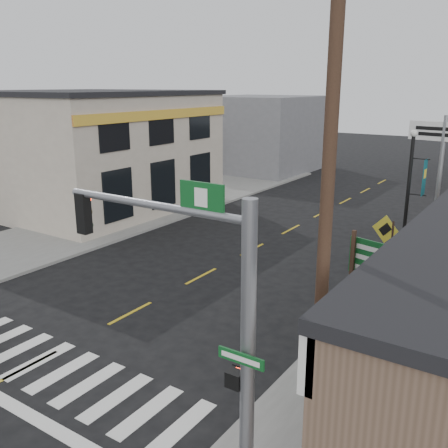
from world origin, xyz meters
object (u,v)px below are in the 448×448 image
Objects in this scene: fire_hydrant at (338,319)px; utility_pole_near at (327,193)px; guide_sign at (375,272)px; dance_center_sign at (442,152)px; bare_tree at (418,240)px; lamp_post at (410,188)px; traffic_signal_pole at (215,314)px.

fire_hydrant is 6.72m from utility_pole_near.
fire_hydrant is at bearing 105.14° from utility_pole_near.
utility_pole_near is (0.31, -4.84, 3.22)m from guide_sign.
dance_center_sign is 1.36× the size of bare_tree.
guide_sign is 0.56× the size of lamp_post.
fire_hydrant is at bearing -144.18° from guide_sign.
bare_tree is (1.97, 6.08, 0.10)m from traffic_signal_pole.
utility_pole_near is (1.20, -4.49, 4.85)m from fire_hydrant.
guide_sign is at bearing 138.49° from bare_tree.
utility_pole_near reaches higher than fire_hydrant.
utility_pole_near is at bearing -71.99° from guide_sign.
traffic_signal_pole reaches higher than bare_tree.
utility_pole_near is at bearing -105.19° from bare_tree.
bare_tree reaches higher than fire_hydrant.
traffic_signal_pole is 7.53m from fire_hydrant.
lamp_post is at bearing -119.11° from dance_center_sign.
dance_center_sign is 12.72m from utility_pole_near.
traffic_signal_pole reaches higher than fire_hydrant.
traffic_signal_pole is 0.56× the size of utility_pole_near.
traffic_signal_pole is 0.94× the size of dance_center_sign.
guide_sign is 2.31m from bare_tree.
guide_sign is 1.89m from fire_hydrant.
bare_tree is at bearing -20.24° from fire_hydrant.
lamp_post is 8.24m from bare_tree.
traffic_signal_pole is at bearing -88.14° from fire_hydrant.
guide_sign is at bearing -80.73° from dance_center_sign.
fire_hydrant is at bearing 159.76° from bare_tree.
lamp_post is 0.54× the size of utility_pole_near.
lamp_post is 1.98m from dance_center_sign.
traffic_signal_pole is 15.18m from dance_center_sign.
dance_center_sign is at bearing 87.17° from traffic_signal_pole.
utility_pole_near reaches higher than guide_sign.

